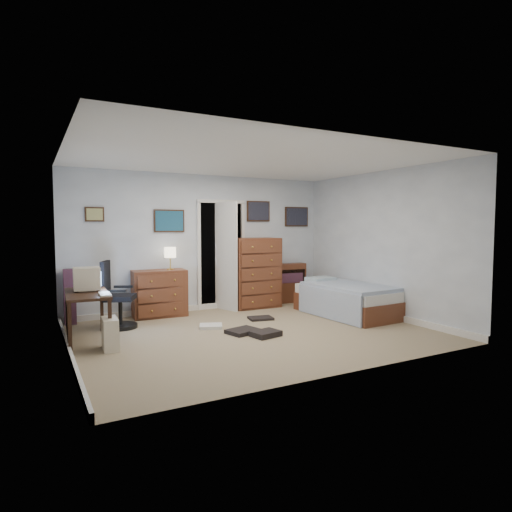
{
  "coord_description": "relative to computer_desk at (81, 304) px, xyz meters",
  "views": [
    {
      "loc": [
        -2.88,
        -5.46,
        1.56
      ],
      "look_at": [
        0.2,
        0.3,
        1.1
      ],
      "focal_mm": 30.0,
      "sensor_mm": 36.0,
      "label": 1
    }
  ],
  "objects": [
    {
      "name": "pc_tower",
      "position": [
        0.28,
        -0.55,
        -0.31
      ],
      "size": [
        0.2,
        0.38,
        0.4
      ],
      "rotation": [
        0.0,
        0.0,
        -0.06
      ],
      "color": "beige",
      "rests_on": "floor"
    },
    {
      "name": "computer_desk",
      "position": [
        0.0,
        0.0,
        0.0
      ],
      "size": [
        0.6,
        1.19,
        0.67
      ],
      "rotation": [
        0.0,
        0.0,
        -0.06
      ],
      "color": "black",
      "rests_on": "floor"
    },
    {
      "name": "media_stack",
      "position": [
        -0.04,
        1.21,
        -0.07
      ],
      "size": [
        0.18,
        0.18,
        0.88
      ],
      "primitive_type": "cube",
      "rotation": [
        0.0,
        0.0,
        -0.02
      ],
      "color": "maroon",
      "rests_on": "floor"
    },
    {
      "name": "wall_posters",
      "position": [
        2.85,
        1.33,
        1.23
      ],
      "size": [
        4.38,
        0.04,
        0.6
      ],
      "color": "#331E11",
      "rests_on": "floor"
    },
    {
      "name": "crt_monitor",
      "position": [
        0.1,
        0.15,
        0.32
      ],
      "size": [
        0.36,
        0.34,
        0.32
      ],
      "rotation": [
        0.0,
        0.0,
        -0.06
      ],
      "color": "beige",
      "rests_on": "computer_desk"
    },
    {
      "name": "tall_dresser",
      "position": [
        3.23,
        1.11,
        0.15
      ],
      "size": [
        0.92,
        0.56,
        1.33
      ],
      "primitive_type": "cube",
      "rotation": [
        0.0,
        0.0,
        -0.03
      ],
      "color": "brown",
      "rests_on": "floor"
    },
    {
      "name": "bed",
      "position": [
        4.27,
        -0.31,
        -0.23
      ],
      "size": [
        1.07,
        1.87,
        0.6
      ],
      "rotation": [
        0.0,
        0.0,
        0.05
      ],
      "color": "brown",
      "rests_on": "floor"
    },
    {
      "name": "table_lamp",
      "position": [
        1.58,
        1.13,
        0.57
      ],
      "size": [
        0.21,
        0.21,
        0.39
      ],
      "rotation": [
        0.0,
        0.0,
        -0.06
      ],
      "color": "gold",
      "rests_on": "low_dresser"
    },
    {
      "name": "keyboard",
      "position": [
        0.26,
        -0.35,
        0.16
      ],
      "size": [
        0.15,
        0.36,
        0.02
      ],
      "primitive_type": "cube",
      "rotation": [
        0.0,
        0.0,
        -0.06
      ],
      "color": "beige",
      "rests_on": "computer_desk"
    },
    {
      "name": "doorway",
      "position": [
        2.63,
        1.63,
        0.49
      ],
      "size": [
        0.96,
        1.12,
        2.05
      ],
      "color": "black",
      "rests_on": "floor"
    },
    {
      "name": "floor_clutter",
      "position": [
        2.25,
        -0.5,
        -0.48
      ],
      "size": [
        1.39,
        1.36,
        0.08
      ],
      "rotation": [
        0.0,
        0.0,
        0.43
      ],
      "color": "black",
      "rests_on": "floor"
    },
    {
      "name": "low_dresser",
      "position": [
        1.38,
        1.13,
        -0.11
      ],
      "size": [
        0.93,
        0.51,
        0.8
      ],
      "primitive_type": "cube",
      "rotation": [
        0.0,
        0.0,
        -0.06
      ],
      "color": "brown",
      "rests_on": "floor"
    },
    {
      "name": "headboard_bookcase",
      "position": [
        3.99,
        1.22,
        -0.09
      ],
      "size": [
        0.89,
        0.26,
        0.8
      ],
      "rotation": [
        0.0,
        0.0,
        -0.04
      ],
      "color": "brown",
      "rests_on": "floor"
    },
    {
      "name": "office_chair",
      "position": [
        0.56,
        0.59,
        -0.12
      ],
      "size": [
        0.66,
        0.66,
        1.03
      ],
      "rotation": [
        0.0,
        0.0,
        -0.41
      ],
      "color": "black",
      "rests_on": "floor"
    },
    {
      "name": "floor",
      "position": [
        2.28,
        -0.64,
        -0.52
      ],
      "size": [
        5.0,
        4.0,
        0.02
      ],
      "primitive_type": "cube",
      "color": "gray",
      "rests_on": "ground"
    }
  ]
}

